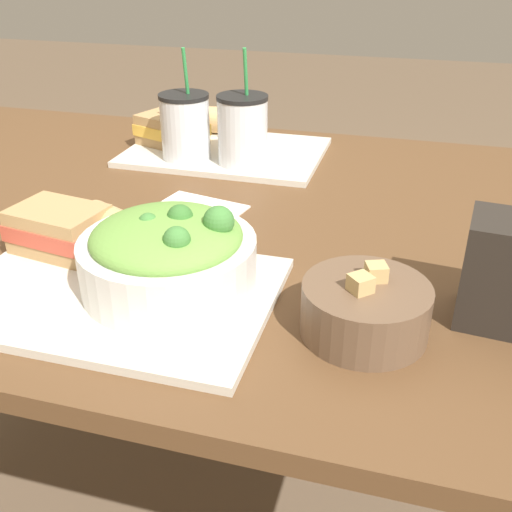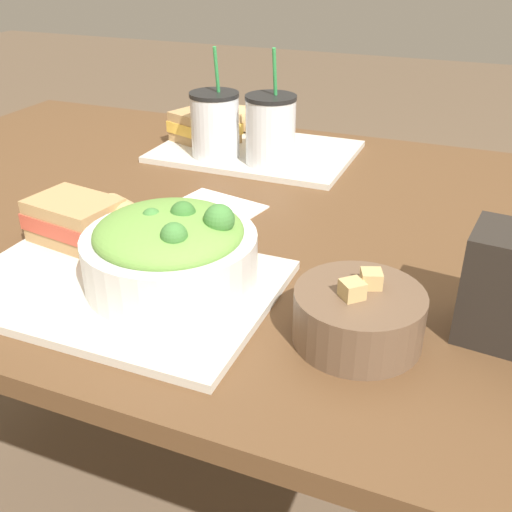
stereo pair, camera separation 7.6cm
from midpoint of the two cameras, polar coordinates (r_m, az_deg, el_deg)
The scene contains 13 objects.
ground_plane at distance 1.55m, azimuth -7.98°, elevation -22.48°, with size 12.00×12.00×0.00m, color brown.
dining_table at distance 1.11m, azimuth -10.31°, elevation 0.40°, with size 1.41×1.00×0.78m.
tray_near at distance 0.81m, azimuth -15.77°, elevation -3.50°, with size 0.41×0.29×0.01m.
tray_far at distance 1.30m, azimuth -4.57°, elevation 9.82°, with size 0.41×0.29×0.01m.
salad_bowl at distance 0.77m, azimuth -11.11°, elevation 0.16°, with size 0.23×0.23×0.12m.
soup_bowl at distance 0.70m, azimuth 7.36°, elevation -5.00°, with size 0.15×0.15×0.08m.
sandwich_near at distance 0.92m, azimuth -20.48°, elevation 2.38°, with size 0.15×0.11×0.06m.
baguette_near at distance 0.90m, azimuth -15.60°, elevation 2.42°, with size 0.12×0.10×0.06m.
sandwich_far at distance 1.34m, azimuth -9.65°, elevation 11.75°, with size 0.16×0.14×0.06m.
baguette_far at distance 1.41m, azimuth -5.46°, elevation 12.75°, with size 0.10×0.07×0.06m.
drink_cup_dark at distance 1.24m, azimuth -8.53°, elevation 11.90°, with size 0.10×0.10×0.22m.
drink_cup_red at distance 1.20m, azimuth -3.13°, elevation 11.68°, with size 0.10×0.10×0.22m.
napkin_folded at distance 1.04m, azimuth -7.64°, elevation 4.38°, with size 0.17×0.13×0.00m.
Camera 1 is at (0.42, -0.89, 1.19)m, focal length 42.00 mm.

